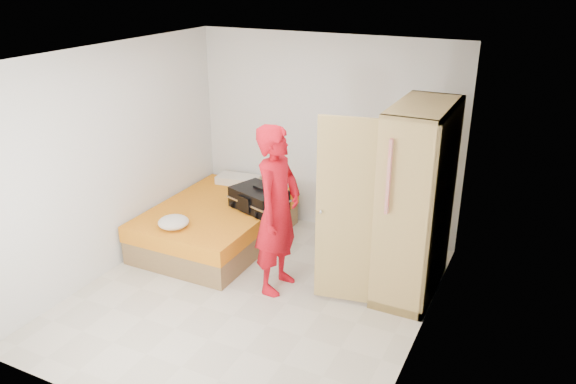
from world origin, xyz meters
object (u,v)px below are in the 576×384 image
at_px(round_cushion, 174,222).
at_px(person, 277,210).
at_px(wardrobe, 410,207).
at_px(suitcase, 259,199).
at_px(bed, 216,224).

bearing_deg(round_cushion, person, 4.45).
height_order(wardrobe, suitcase, wardrobe).
distance_m(person, suitcase, 1.13).
bearing_deg(person, wardrobe, -65.49).
relative_size(bed, suitcase, 2.51).
height_order(wardrobe, person, wardrobe).
relative_size(bed, person, 1.07).
relative_size(person, round_cushion, 5.18).
bearing_deg(suitcase, round_cushion, -104.54).
bearing_deg(person, bed, 63.38).
xyz_separation_m(wardrobe, suitcase, (-1.98, 0.26, -0.37)).
bearing_deg(person, round_cushion, 94.97).
distance_m(wardrobe, person, 1.41).
bearing_deg(suitcase, bed, -138.56).
bearing_deg(round_cushion, wardrobe, 14.52).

